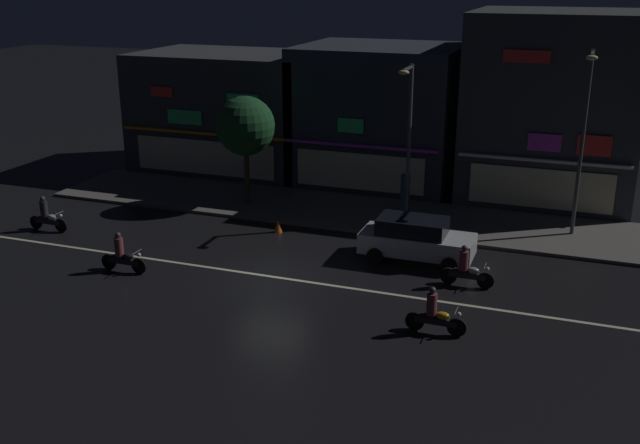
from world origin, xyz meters
TOP-DOWN VIEW (x-y plane):
  - ground_plane at (0.00, 0.00)m, footprint 140.00×140.00m
  - lane_divider_stripe at (0.00, 0.00)m, footprint 26.98×0.16m
  - sidewalk_far at (0.00, 8.12)m, footprint 28.40×5.09m
  - storefront_left_block at (-0.00, 14.20)m, footprint 8.05×7.23m
  - storefront_center_block at (-8.52, 13.99)m, footprint 9.94×6.81m
  - storefront_right_block at (8.52, 14.40)m, footprint 7.87×7.62m
  - streetlamp_west at (3.10, 7.47)m, footprint 0.44×1.64m
  - streetlamp_mid at (10.07, 8.06)m, footprint 0.44×1.64m
  - pedestrian_on_sidewalk at (2.71, 8.99)m, footprint 0.41×0.41m
  - street_tree at (-4.62, 7.68)m, footprint 2.75×2.75m
  - parked_car_near_kerb at (4.50, 3.44)m, footprint 4.30×1.98m
  - motorcycle_lead at (6.42, -2.30)m, footprint 1.90×0.60m
  - motorcycle_following at (6.73, 1.61)m, footprint 1.90×0.60m
  - motorcycle_opposite_lane at (-5.42, -1.40)m, footprint 1.90×0.60m
  - motorcycle_trailing_far at (-11.10, 1.37)m, footprint 1.90×0.60m
  - traffic_cone at (-1.72, 4.57)m, footprint 0.36×0.36m

SIDE VIEW (x-z plane):
  - ground_plane at x=0.00m, z-range 0.00..0.00m
  - lane_divider_stripe at x=0.00m, z-range 0.00..0.01m
  - sidewalk_far at x=0.00m, z-range 0.00..0.14m
  - traffic_cone at x=-1.72m, z-range 0.00..0.55m
  - motorcycle_lead at x=6.42m, z-range -0.13..1.39m
  - motorcycle_following at x=6.73m, z-range -0.13..1.39m
  - motorcycle_opposite_lane at x=-5.42m, z-range -0.13..1.39m
  - motorcycle_trailing_far at x=-11.10m, z-range -0.13..1.39m
  - parked_car_near_kerb at x=4.50m, z-range 0.03..1.70m
  - pedestrian_on_sidewalk at x=2.71m, z-range 0.06..1.97m
  - storefront_center_block at x=-8.52m, z-range 0.00..6.38m
  - storefront_left_block at x=0.00m, z-range 0.00..7.01m
  - street_tree at x=-4.62m, z-range 1.27..6.30m
  - streetlamp_west at x=3.10m, z-range 0.77..7.56m
  - storefront_right_block at x=8.52m, z-range 0.00..8.84m
  - streetlamp_mid at x=10.07m, z-range 0.79..8.35m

